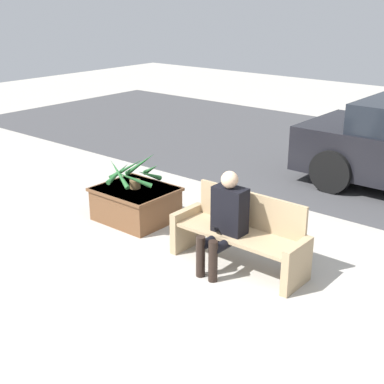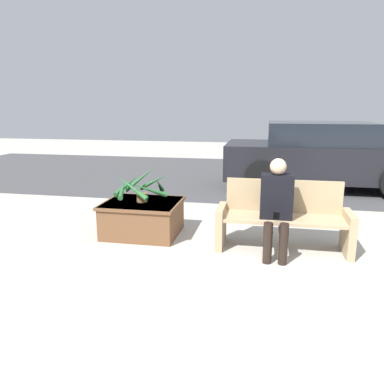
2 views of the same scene
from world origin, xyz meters
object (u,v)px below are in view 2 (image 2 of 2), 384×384
(bench, at_px, (283,218))
(parked_car, at_px, (322,156))
(potted_plant, at_px, (141,187))
(person_seated, at_px, (276,204))
(planter_box, at_px, (143,217))

(bench, distance_m, parked_car, 3.99)
(potted_plant, xyz_separation_m, parked_car, (2.88, 3.68, 0.03))
(bench, relative_size, potted_plant, 2.18)
(person_seated, height_order, parked_car, parked_car)
(bench, bearing_deg, potted_plant, 174.76)
(parked_car, bearing_deg, planter_box, -127.87)
(potted_plant, bearing_deg, planter_box, -16.81)
(person_seated, xyz_separation_m, potted_plant, (-1.83, 0.36, 0.06))
(potted_plant, distance_m, parked_car, 4.68)
(potted_plant, height_order, parked_car, parked_car)
(potted_plant, bearing_deg, parked_car, 51.91)
(planter_box, height_order, potted_plant, potted_plant)
(bench, bearing_deg, person_seated, -116.71)
(bench, bearing_deg, planter_box, 174.87)
(bench, height_order, person_seated, person_seated)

